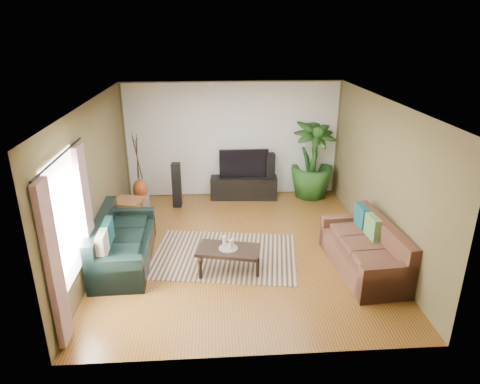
{
  "coord_description": "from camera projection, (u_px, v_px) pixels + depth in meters",
  "views": [
    {
      "loc": [
        -0.49,
        -6.96,
        3.87
      ],
      "look_at": [
        0.0,
        0.2,
        1.05
      ],
      "focal_mm": 32.0,
      "sensor_mm": 36.0,
      "label": 1
    }
  ],
  "objects": [
    {
      "name": "curtain_rod",
      "position": [
        59.0,
        157.0,
        5.43
      ],
      "size": [
        0.03,
        1.9,
        0.03
      ],
      "primitive_type": "cylinder",
      "rotation": [
        1.57,
        0.0,
        0.0
      ],
      "color": "black",
      "rests_on": "ground"
    },
    {
      "name": "tv_stand",
      "position": [
        244.0,
        187.0,
        10.15
      ],
      "size": [
        1.59,
        0.58,
        0.52
      ],
      "primitive_type": "cube",
      "rotation": [
        0.0,
        0.0,
        -0.07
      ],
      "color": "black",
      "rests_on": "floor"
    },
    {
      "name": "curtain_far",
      "position": [
        87.0,
        215.0,
        6.55
      ],
      "size": [
        0.08,
        0.35,
        2.2
      ],
      "primitive_type": "cube",
      "color": "gray",
      "rests_on": "ground"
    },
    {
      "name": "ceiling",
      "position": [
        241.0,
        102.0,
        6.92
      ],
      "size": [
        5.5,
        5.5,
        0.0
      ],
      "primitive_type": "plane",
      "rotation": [
        3.14,
        0.0,
        0.0
      ],
      "color": "white",
      "rests_on": "ground"
    },
    {
      "name": "candle_tall",
      "position": [
        225.0,
        242.0,
        7.05
      ],
      "size": [
        0.06,
        0.06,
        0.2
      ],
      "primitive_type": "cylinder",
      "color": "white",
      "rests_on": "candle_tray"
    },
    {
      "name": "coffee_table",
      "position": [
        228.0,
        259.0,
        7.14
      ],
      "size": [
        1.11,
        0.77,
        0.42
      ],
      "primitive_type": "cube",
      "rotation": [
        0.0,
        0.0,
        -0.23
      ],
      "color": "black",
      "rests_on": "floor"
    },
    {
      "name": "television",
      "position": [
        244.0,
        163.0,
        9.93
      ],
      "size": [
        1.14,
        0.06,
        0.68
      ],
      "primitive_type": "cube",
      "color": "black",
      "rests_on": "tv_stand"
    },
    {
      "name": "floor",
      "position": [
        241.0,
        249.0,
        7.91
      ],
      "size": [
        5.5,
        5.5,
        0.0
      ],
      "primitive_type": "plane",
      "color": "brown",
      "rests_on": "ground"
    },
    {
      "name": "wall_back",
      "position": [
        233.0,
        140.0,
        9.97
      ],
      "size": [
        5.0,
        0.0,
        5.0
      ],
      "primitive_type": "plane",
      "rotation": [
        1.57,
        0.0,
        0.0
      ],
      "color": "brown",
      "rests_on": "ground"
    },
    {
      "name": "candle_tray",
      "position": [
        228.0,
        248.0,
        7.06
      ],
      "size": [
        0.31,
        0.31,
        0.01
      ],
      "primitive_type": "cylinder",
      "color": "gray",
      "rests_on": "coffee_table"
    },
    {
      "name": "wall_right",
      "position": [
        381.0,
        177.0,
        7.57
      ],
      "size": [
        0.0,
        5.5,
        5.5
      ],
      "primitive_type": "plane",
      "rotation": [
        1.57,
        0.0,
        -1.57
      ],
      "color": "brown",
      "rests_on": "ground"
    },
    {
      "name": "vase",
      "position": [
        140.0,
        189.0,
        9.36
      ],
      "size": [
        0.32,
        0.32,
        0.44
      ],
      "primitive_type": "ellipsoid",
      "color": "#933F1A",
      "rests_on": "pedestal"
    },
    {
      "name": "pedestal",
      "position": [
        141.0,
        203.0,
        9.48
      ],
      "size": [
        0.37,
        0.37,
        0.35
      ],
      "primitive_type": "cube",
      "rotation": [
        0.0,
        0.0,
        0.08
      ],
      "color": "gray",
      "rests_on": "floor"
    },
    {
      "name": "curtain_near",
      "position": [
        54.0,
        266.0,
        5.15
      ],
      "size": [
        0.08,
        0.35,
        2.2
      ],
      "primitive_type": "cube",
      "color": "gray",
      "rests_on": "ground"
    },
    {
      "name": "potted_plant",
      "position": [
        312.0,
        160.0,
        10.01
      ],
      "size": [
        1.25,
        1.25,
        1.83
      ],
      "primitive_type": "imported",
      "rotation": [
        0.0,
        0.0,
        0.26
      ],
      "color": "#1F4918",
      "rests_on": "floor"
    },
    {
      "name": "window_pane",
      "position": [
        66.0,
        221.0,
        5.76
      ],
      "size": [
        0.0,
        1.8,
        1.8
      ],
      "primitive_type": "plane",
      "rotation": [
        1.57,
        0.0,
        1.57
      ],
      "color": "white",
      "rests_on": "ground"
    },
    {
      "name": "candle_mid",
      "position": [
        231.0,
        245.0,
        7.0
      ],
      "size": [
        0.06,
        0.06,
        0.16
      ],
      "primitive_type": "cylinder",
      "color": "beige",
      "rests_on": "candle_tray"
    },
    {
      "name": "backwall_panel",
      "position": [
        233.0,
        140.0,
        9.96
      ],
      "size": [
        4.9,
        0.0,
        4.9
      ],
      "primitive_type": "plane",
      "rotation": [
        1.57,
        0.0,
        0.0
      ],
      "color": "white",
      "rests_on": "ground"
    },
    {
      "name": "speaker_right",
      "position": [
        270.0,
        176.0,
        10.09
      ],
      "size": [
        0.2,
        0.22,
        1.09
      ],
      "primitive_type": "cube",
      "rotation": [
        0.0,
        0.0,
        0.04
      ],
      "color": "black",
      "rests_on": "floor"
    },
    {
      "name": "plant_pot",
      "position": [
        310.0,
        191.0,
        10.3
      ],
      "size": [
        0.34,
        0.34,
        0.26
      ],
      "primitive_type": "cylinder",
      "color": "black",
      "rests_on": "floor"
    },
    {
      "name": "sofa_left",
      "position": [
        124.0,
        240.0,
        7.32
      ],
      "size": [
        0.93,
        2.05,
        0.85
      ],
      "primitive_type": "cube",
      "rotation": [
        0.0,
        0.0,
        1.6
      ],
      "color": "black",
      "rests_on": "floor"
    },
    {
      "name": "wall_front",
      "position": [
        258.0,
        262.0,
        4.86
      ],
      "size": [
        5.0,
        0.0,
        5.0
      ],
      "primitive_type": "plane",
      "rotation": [
        -1.57,
        0.0,
        0.0
      ],
      "color": "brown",
      "rests_on": "ground"
    },
    {
      "name": "wall_left",
      "position": [
        94.0,
        184.0,
        7.26
      ],
      "size": [
        0.0,
        5.5,
        5.5
      ],
      "primitive_type": "plane",
      "rotation": [
        1.57,
        0.0,
        1.57
      ],
      "color": "brown",
      "rests_on": "ground"
    },
    {
      "name": "speaker_left",
      "position": [
        177.0,
        185.0,
        9.59
      ],
      "size": [
        0.2,
        0.22,
        1.02
      ],
      "primitive_type": "cube",
      "rotation": [
        0.0,
        0.0,
        -0.1
      ],
      "color": "black",
      "rests_on": "floor"
    },
    {
      "name": "candle_short",
      "position": [
        232.0,
        242.0,
        7.1
      ],
      "size": [
        0.06,
        0.06,
        0.13
      ],
      "primitive_type": "cylinder",
      "color": "beige",
      "rests_on": "candle_tray"
    },
    {
      "name": "area_rug",
      "position": [
        225.0,
        255.0,
        7.67
      ],
      "size": [
        2.77,
        2.15,
        0.01
      ],
      "primitive_type": "cube",
      "rotation": [
        0.0,
        0.0,
        -0.15
      ],
      "color": "tan",
      "rests_on": "floor"
    },
    {
      "name": "sofa_right",
      "position": [
        364.0,
        247.0,
        7.09
      ],
      "size": [
        1.01,
        1.98,
        0.85
      ],
      "primitive_type": "cube",
      "rotation": [
        0.0,
        0.0,
        -1.49
      ],
      "color": "brown",
      "rests_on": "floor"
    },
    {
      "name": "side_table",
      "position": [
        129.0,
        213.0,
        8.72
      ],
      "size": [
        0.65,
        0.65,
        0.57
      ],
      "primitive_type": "cube",
      "rotation": [
        0.0,
        0.0,
        -0.25
      ],
      "color": "brown",
      "rests_on": "floor"
    }
  ]
}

